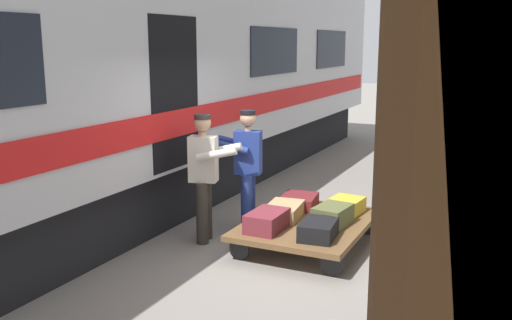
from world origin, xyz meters
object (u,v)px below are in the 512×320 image
porter_by_door (205,174)px  train_car (87,81)px  suitcase_olive_duffel (333,215)px  suitcase_yellow_case (345,206)px  suitcase_burgundy_valise (267,221)px  porter_in_overalls (247,166)px  suitcase_tan_vintage (284,211)px  suitcase_maroon_trunk (299,201)px  suitcase_black_hardshell (318,230)px  luggage_cart (308,225)px

porter_by_door → train_car: bearing=-2.3°
suitcase_olive_duffel → suitcase_yellow_case: 0.55m
suitcase_burgundy_valise → suitcase_olive_duffel: size_ratio=1.14×
porter_by_door → porter_in_overalls: bearing=-114.2°
suitcase_yellow_case → train_car: bearing=13.5°
suitcase_tan_vintage → suitcase_olive_duffel: bearing=180.0°
suitcase_burgundy_valise → train_car: bearing=-4.4°
train_car → porter_by_door: train_car is taller
suitcase_maroon_trunk → suitcase_yellow_case: suitcase_yellow_case is taller
porter_in_overalls → porter_by_door: (0.29, 0.64, 0.00)m
suitcase_black_hardshell → porter_by_door: porter_by_door is taller
suitcase_yellow_case → suitcase_tan_vintage: bearing=39.4°
suitcase_black_hardshell → porter_in_overalls: bearing=-30.7°
suitcase_burgundy_valise → suitcase_maroon_trunk: suitcase_burgundy_valise is taller
train_car → suitcase_burgundy_valise: bearing=175.6°
suitcase_yellow_case → luggage_cart: bearing=58.7°
suitcase_maroon_trunk → porter_by_door: size_ratio=0.33×
suitcase_tan_vintage → porter_by_door: (0.96, 0.40, 0.49)m
suitcase_tan_vintage → suitcase_yellow_case: bearing=-140.6°
suitcase_olive_duffel → suitcase_black_hardshell: bearing=90.0°
train_car → porter_in_overalls: size_ratio=11.05×
luggage_cart → porter_in_overalls: porter_in_overalls is taller
suitcase_yellow_case → suitcase_black_hardshell: bearing=90.0°
train_car → suitcase_olive_duffel: 3.95m
suitcase_olive_duffel → suitcase_maroon_trunk: 0.86m
luggage_cart → suitcase_burgundy_valise: 0.66m
train_car → suitcase_burgundy_valise: (-2.93, 0.23, -1.61)m
suitcase_burgundy_valise → suitcase_black_hardshell: suitcase_burgundy_valise is taller
suitcase_burgundy_valise → porter_in_overalls: porter_in_overalls is taller
suitcase_tan_vintage → suitcase_yellow_case: size_ratio=1.15×
suitcase_black_hardshell → porter_in_overalls: size_ratio=0.32×
suitcase_burgundy_valise → porter_by_door: bearing=-8.7°
suitcase_yellow_case → porter_in_overalls: bearing=12.7°
train_car → luggage_cart: 3.73m
train_car → luggage_cart: bearing=-174.4°
suitcase_olive_duffel → porter_by_door: porter_by_door is taller
luggage_cart → porter_by_door: size_ratio=1.17×
porter_by_door → suitcase_burgundy_valise: bearing=171.3°
train_car → suitcase_maroon_trunk: 3.47m
porter_in_overalls → suitcase_yellow_case: bearing=-167.3°
suitcase_black_hardshell → porter_by_door: size_ratio=0.32×
suitcase_black_hardshell → suitcase_maroon_trunk: 1.28m
suitcase_tan_vintage → porter_in_overalls: (0.67, -0.25, 0.49)m
suitcase_olive_duffel → suitcase_maroon_trunk: bearing=-39.4°
suitcase_black_hardshell → suitcase_tan_vintage: 0.86m
train_car → suitcase_black_hardshell: 3.95m
suitcase_olive_duffel → suitcase_tan_vintage: bearing=0.0°
luggage_cart → suitcase_tan_vintage: bearing=0.0°
luggage_cart → suitcase_maroon_trunk: 0.65m
porter_in_overalls → porter_by_door: 0.71m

